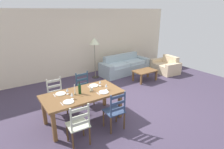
{
  "coord_description": "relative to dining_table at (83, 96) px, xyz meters",
  "views": [
    {
      "loc": [
        -3.06,
        -3.83,
        2.66
      ],
      "look_at": [
        -0.03,
        0.66,
        0.75
      ],
      "focal_mm": 29.67,
      "sensor_mm": 36.0,
      "label": 1
    }
  ],
  "objects": [
    {
      "name": "armchair_upholstered",
      "position": [
        4.75,
        1.43,
        -0.41
      ],
      "size": [
        0.92,
        1.24,
        0.72
      ],
      "color": "beige",
      "rests_on": "ground_plane"
    },
    {
      "name": "dinner_plate_near_left",
      "position": [
        -0.45,
        -0.25,
        0.1
      ],
      "size": [
        0.24,
        0.24,
        0.02
      ],
      "primitive_type": "cylinder",
      "color": "white",
      "rests_on": "dining_table"
    },
    {
      "name": "wine_bottle",
      "position": [
        -0.06,
        0.01,
        0.2
      ],
      "size": [
        0.07,
        0.07,
        0.32
      ],
      "color": "#143819",
      "rests_on": "dining_table"
    },
    {
      "name": "coffee_cup_primary",
      "position": [
        0.25,
        0.0,
        0.13
      ],
      "size": [
        0.07,
        0.07,
        0.09
      ],
      "primitive_type": "cylinder",
      "color": "beige",
      "rests_on": "dining_table"
    },
    {
      "name": "wall_far",
      "position": [
        1.39,
        3.37,
        0.69
      ],
      "size": [
        9.6,
        0.16,
        2.7
      ],
      "primitive_type": "cube",
      "color": "beige",
      "rests_on": "ground_plane"
    },
    {
      "name": "candle_short",
      "position": [
        0.2,
        -0.04,
        0.13
      ],
      "size": [
        0.05,
        0.05,
        0.15
      ],
      "color": "#998C66",
      "rests_on": "dining_table"
    },
    {
      "name": "coffee_table",
      "position": [
        3.22,
        1.19,
        -0.31
      ],
      "size": [
        0.9,
        0.56,
        0.42
      ],
      "color": "brown",
      "rests_on": "ground_plane"
    },
    {
      "name": "wine_glass_near_right",
      "position": [
        0.59,
        -0.14,
        0.2
      ],
      "size": [
        0.06,
        0.06,
        0.16
      ],
      "color": "white",
      "rests_on": "dining_table"
    },
    {
      "name": "dinner_plate_near_right",
      "position": [
        0.45,
        -0.25,
        0.1
      ],
      "size": [
        0.24,
        0.24,
        0.02
      ],
      "primitive_type": "cylinder",
      "color": "white",
      "rests_on": "dining_table"
    },
    {
      "name": "wine_glass_far_right",
      "position": [
        0.59,
        0.15,
        0.2
      ],
      "size": [
        0.06,
        0.06,
        0.16
      ],
      "color": "white",
      "rests_on": "dining_table"
    },
    {
      "name": "dining_chair_far_right",
      "position": [
        0.42,
        0.78,
        -0.19
      ],
      "size": [
        0.43,
        0.41,
        0.96
      ],
      "color": "#2A455A",
      "rests_on": "ground_plane"
    },
    {
      "name": "dining_table",
      "position": [
        0.0,
        0.0,
        0.0
      ],
      "size": [
        1.9,
        0.96,
        0.75
      ],
      "color": "brown",
      "rests_on": "ground_plane"
    },
    {
      "name": "ground_plane",
      "position": [
        1.39,
        0.07,
        -0.67
      ],
      "size": [
        9.6,
        9.6,
        0.02
      ],
      "primitive_type": "cube",
      "color": "#43384E"
    },
    {
      "name": "wine_glass_far_left",
      "position": [
        -0.31,
        0.15,
        0.2
      ],
      "size": [
        0.06,
        0.06,
        0.16
      ],
      "color": "white",
      "rests_on": "dining_table"
    },
    {
      "name": "dinner_plate_far_left",
      "position": [
        -0.45,
        0.25,
        0.1
      ],
      "size": [
        0.24,
        0.24,
        0.02
      ],
      "primitive_type": "cylinder",
      "color": "white",
      "rests_on": "dining_table"
    },
    {
      "name": "fork_near_left",
      "position": [
        -0.6,
        -0.25,
        0.09
      ],
      "size": [
        0.02,
        0.17,
        0.01
      ],
      "primitive_type": "cube",
      "rotation": [
        0.0,
        0.0,
        0.02
      ],
      "color": "silver",
      "rests_on": "dining_table"
    },
    {
      "name": "dinner_plate_far_right",
      "position": [
        0.45,
        0.25,
        0.1
      ],
      "size": [
        0.24,
        0.24,
        0.02
      ],
      "primitive_type": "cylinder",
      "color": "white",
      "rests_on": "dining_table"
    },
    {
      "name": "dining_chair_near_left",
      "position": [
        -0.47,
        -0.77,
        -0.19
      ],
      "size": [
        0.44,
        0.42,
        0.96
      ],
      "color": "beige",
      "rests_on": "ground_plane"
    },
    {
      "name": "fork_near_right",
      "position": [
        0.3,
        -0.25,
        0.09
      ],
      "size": [
        0.02,
        0.17,
        0.01
      ],
      "primitive_type": "cube",
      "rotation": [
        0.0,
        0.0,
        0.01
      ],
      "color": "silver",
      "rests_on": "dining_table"
    },
    {
      "name": "couch",
      "position": [
        3.13,
        2.41,
        -0.37
      ],
      "size": [
        2.32,
        0.93,
        0.8
      ],
      "color": "#9CAFB7",
      "rests_on": "ground_plane"
    },
    {
      "name": "fork_far_left",
      "position": [
        -0.6,
        0.25,
        0.09
      ],
      "size": [
        0.02,
        0.17,
        0.01
      ],
      "primitive_type": "cube",
      "rotation": [
        0.0,
        0.0,
        -0.05
      ],
      "color": "silver",
      "rests_on": "dining_table"
    },
    {
      "name": "standing_lamp",
      "position": [
        1.78,
        2.59,
        0.75
      ],
      "size": [
        0.4,
        0.4,
        1.64
      ],
      "color": "#332D28",
      "rests_on": "ground_plane"
    },
    {
      "name": "wine_glass_near_left",
      "position": [
        -0.32,
        -0.15,
        0.2
      ],
      "size": [
        0.06,
        0.06,
        0.16
      ],
      "color": "white",
      "rests_on": "dining_table"
    },
    {
      "name": "candle_tall",
      "position": [
        -0.18,
        0.02,
        0.16
      ],
      "size": [
        0.05,
        0.05,
        0.26
      ],
      "color": "#998C66",
      "rests_on": "dining_table"
    },
    {
      "name": "fork_far_right",
      "position": [
        0.3,
        0.25,
        0.09
      ],
      "size": [
        0.03,
        0.17,
        0.01
      ],
      "primitive_type": "cube",
      "rotation": [
        0.0,
        0.0,
        -0.06
      ],
      "color": "silver",
      "rests_on": "dining_table"
    },
    {
      "name": "dining_chair_near_right",
      "position": [
        0.45,
        -0.74,
        -0.19
      ],
      "size": [
        0.44,
        0.42,
        0.96
      ],
      "color": "navy",
      "rests_on": "ground_plane"
    },
    {
      "name": "dining_chair_far_left",
      "position": [
        -0.41,
        0.74,
        -0.19
      ],
      "size": [
        0.42,
        0.4,
        0.96
      ],
      "color": "beige",
      "rests_on": "ground_plane"
    }
  ]
}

